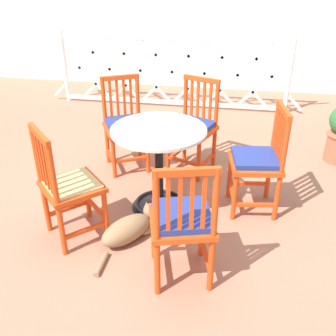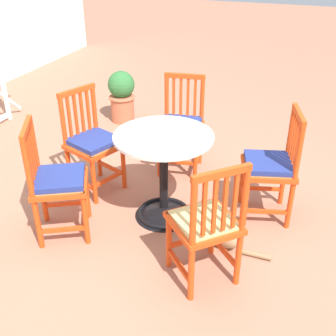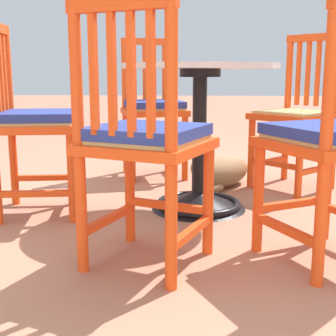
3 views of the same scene
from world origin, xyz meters
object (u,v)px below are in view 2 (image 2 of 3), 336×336
orange_chair_by_planter (206,225)px  tabby_cat (215,227)px  orange_chair_at_corner (57,182)px  orange_chair_facing_out (93,144)px  orange_chair_tucked_in (181,127)px  cafe_table (164,186)px  orange_chair_near_fence (271,167)px  terracotta_planter (122,95)px

orange_chair_by_planter → tabby_cat: bearing=4.8°
orange_chair_at_corner → orange_chair_facing_out: bearing=5.7°
orange_chair_by_planter → orange_chair_tucked_in: bearing=24.4°
orange_chair_facing_out → cafe_table: bearing=-104.8°
orange_chair_near_fence → orange_chair_facing_out: size_ratio=1.00×
orange_chair_near_fence → orange_chair_at_corner: same height
cafe_table → orange_chair_at_corner: orange_chair_at_corner is taller
orange_chair_tucked_in → orange_chair_at_corner: (-1.26, 0.54, 0.00)m
orange_chair_by_planter → orange_chair_tucked_in: same height
orange_chair_near_fence → cafe_table: bearing=111.1°
orange_chair_near_fence → terracotta_planter: orange_chair_near_fence is taller
orange_chair_tucked_in → orange_chair_near_fence: bearing=-118.6°
orange_chair_by_planter → terracotta_planter: 2.82m
cafe_table → terracotta_planter: cafe_table is taller
orange_chair_tucked_in → orange_chair_at_corner: 1.38m
orange_chair_at_corner → terracotta_planter: bearing=13.2°
cafe_table → tabby_cat: size_ratio=1.10×
orange_chair_near_fence → terracotta_planter: 2.40m
orange_chair_facing_out → orange_chair_at_corner: 0.66m
cafe_table → terracotta_planter: bearing=34.6°
orange_chair_facing_out → orange_chair_at_corner: bearing=-174.3°
orange_chair_at_corner → tabby_cat: 1.23m
orange_chair_at_corner → orange_chair_by_planter: bearing=-95.4°
terracotta_planter → orange_chair_near_fence: bearing=-125.5°
orange_chair_facing_out → terracotta_planter: bearing=16.4°
orange_chair_facing_out → orange_chair_at_corner: size_ratio=1.00×
cafe_table → orange_chair_near_fence: 0.86m
orange_chair_by_planter → orange_chair_near_fence: 0.92m
orange_chair_tucked_in → orange_chair_by_planter: bearing=-155.6°
orange_chair_at_corner → terracotta_planter: (2.16, 0.51, -0.12)m
orange_chair_by_planter → orange_chair_tucked_in: (1.37, 0.62, 0.01)m
cafe_table → orange_chair_at_corner: 0.83m
tabby_cat → terracotta_planter: bearing=41.8°
orange_chair_tucked_in → terracotta_planter: 1.39m
orange_chair_by_planter → orange_chair_facing_out: bearing=58.0°
cafe_table → orange_chair_at_corner: (-0.47, 0.66, 0.16)m
cafe_table → orange_chair_tucked_in: bearing=8.7°
orange_chair_at_corner → tabby_cat: orange_chair_at_corner is taller
orange_chair_near_fence → orange_chair_tucked_in: same height
orange_chair_tucked_in → orange_chair_at_corner: bearing=156.8°
orange_chair_tucked_in → cafe_table: bearing=-171.3°
orange_chair_tucked_in → tabby_cat: size_ratio=1.32×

